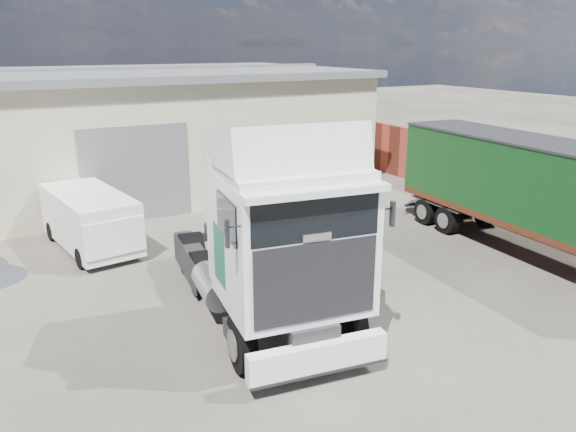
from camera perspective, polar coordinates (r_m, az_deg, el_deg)
ground at (r=14.15m, az=3.84°, el=-9.99°), size 120.00×120.00×0.00m
warehouse at (r=26.84m, az=-26.87°, el=7.20°), size 30.60×12.60×5.42m
brick_boundary_wall at (r=25.28m, az=18.78°, el=4.35°), size 0.35×26.00×2.50m
tractor_unit at (r=12.61m, az=-1.32°, el=-2.94°), size 3.82×7.84×5.04m
box_trailer at (r=18.82m, az=24.46°, el=2.58°), size 3.00×11.05×3.63m
panel_van at (r=19.12m, az=-19.29°, el=-0.52°), size 2.49×4.78×1.87m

